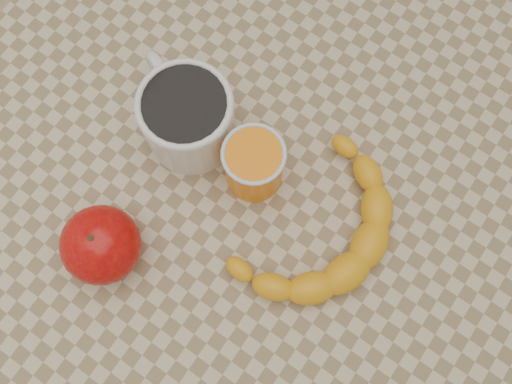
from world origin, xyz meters
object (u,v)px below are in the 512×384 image
Objects in this scene: table at (256,214)px; banana at (317,231)px; orange_juice_glass at (254,165)px; apple at (101,245)px; coffee_mug at (187,115)px.

banana is at bearing 1.41° from table.
banana is (0.10, -0.02, -0.02)m from orange_juice_glass.
table is 0.21m from apple.
banana is at bearing -6.12° from coffee_mug.
apple is (0.01, -0.17, -0.01)m from coffee_mug.
apple reaches higher than table.
coffee_mug is 1.59× the size of apple.
orange_juice_glass is at bearing -1.88° from coffee_mug.
table is 5.14× the size of coffee_mug.
coffee_mug reaches higher than banana.
table is 2.83× the size of banana.
coffee_mug is 0.55× the size of banana.
orange_juice_glass is at bearing 130.14° from table.
orange_juice_glass reaches higher than banana.
apple is at bearing -86.49° from coffee_mug.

